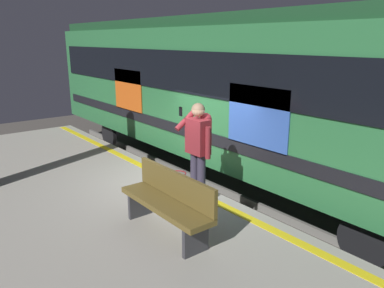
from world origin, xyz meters
TOP-DOWN VIEW (x-y plane):
  - ground_plane at (0.00, 0.00)m, footprint 24.54×24.54m
  - platform at (0.00, 2.06)m, footprint 12.63×4.12m
  - safety_line at (0.00, 0.30)m, footprint 12.37×0.16m
  - track_rail_near at (0.00, -1.46)m, footprint 16.41×0.08m
  - track_rail_far at (0.00, -2.90)m, footprint 16.41×0.08m
  - train_carriage at (1.14, -2.17)m, footprint 13.34×3.10m
  - passenger at (-1.00, 0.56)m, footprint 0.57×0.55m
  - handbag at (-0.46, 0.59)m, footprint 0.34×0.31m
  - bench at (-1.51, 1.53)m, footprint 1.75×0.44m

SIDE VIEW (x-z plane):
  - ground_plane at x=0.00m, z-range 0.00..0.00m
  - track_rail_near at x=0.00m, z-range 0.00..0.16m
  - track_rail_far at x=0.00m, z-range 0.00..0.16m
  - platform at x=0.00m, z-range 0.00..0.87m
  - safety_line at x=0.00m, z-range 0.87..0.88m
  - handbag at x=-0.46m, z-range 0.85..1.26m
  - bench at x=-1.51m, z-range 0.91..1.81m
  - passenger at x=-1.00m, z-range 1.03..2.77m
  - train_carriage at x=1.14m, z-range 0.54..4.46m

